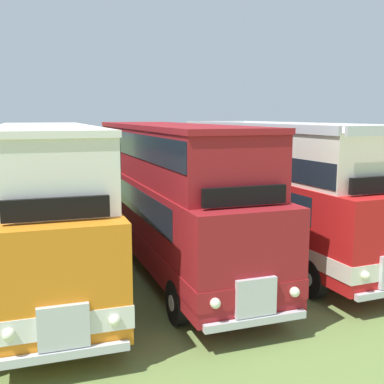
% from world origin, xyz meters
% --- Properties ---
extents(ground_plane, '(200.00, 200.00, 0.00)m').
position_xyz_m(ground_plane, '(0.00, 0.00, 0.00)').
color(ground_plane, olive).
extents(bus_third_in_row, '(2.81, 10.81, 4.49)m').
position_xyz_m(bus_third_in_row, '(0.00, -0.23, 2.47)').
color(bus_third_in_row, orange).
rests_on(bus_third_in_row, ground).
extents(bus_fourth_in_row, '(2.65, 11.38, 4.49)m').
position_xyz_m(bus_fourth_in_row, '(3.70, 0.16, 2.48)').
color(bus_fourth_in_row, maroon).
rests_on(bus_fourth_in_row, ground).
extents(bus_fifth_in_row, '(2.87, 10.87, 4.52)m').
position_xyz_m(bus_fifth_in_row, '(7.40, 0.23, 2.36)').
color(bus_fifth_in_row, red).
rests_on(bus_fifth_in_row, ground).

